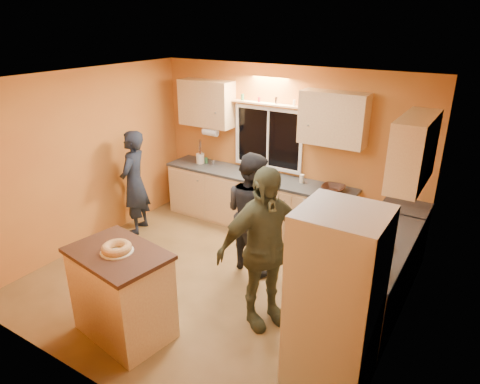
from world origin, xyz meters
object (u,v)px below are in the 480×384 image
Objects in this scene: person_left at (134,183)px; person_center at (252,212)px; island at (122,293)px; person_right at (263,249)px; refrigerator at (335,303)px.

person_center is (2.12, 0.03, -0.00)m from person_left.
person_right reaches higher than island.
island is 0.69× the size of person_left.
refrigerator is 2.25m from island.
person_center is 0.89× the size of person_right.
person_right reaches higher than person_center.
person_left reaches higher than person_center.
person_right reaches higher than refrigerator.
person_center reaches higher than island.
refrigerator is 1.09× the size of person_center.
refrigerator is 1.08× the size of person_left.
person_center is (-1.67, 1.38, -0.07)m from refrigerator.
island is (-2.15, -0.52, -0.38)m from refrigerator.
person_right is (0.69, -0.93, 0.10)m from person_center.
person_center is at bearing 68.20° from person_right.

